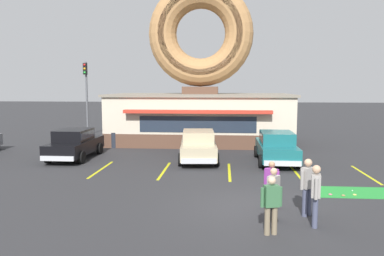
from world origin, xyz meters
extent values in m
plane|color=#2D2D30|center=(0.00, 0.00, 0.00)|extent=(160.00, 160.00, 0.00)
cube|color=brown|center=(-2.48, 14.00, 0.45)|extent=(12.00, 6.00, 0.90)
cube|color=beige|center=(-2.48, 14.00, 2.05)|extent=(12.00, 6.00, 2.30)
cube|color=gray|center=(-2.48, 14.00, 3.28)|extent=(12.30, 6.30, 0.16)
cube|color=red|center=(-2.48, 10.70, 2.35)|extent=(9.00, 0.60, 0.20)
cube|color=#232D3D|center=(-2.48, 10.98, 1.55)|extent=(7.20, 0.03, 1.00)
cube|color=brown|center=(-2.48, 14.00, 3.61)|extent=(2.40, 1.80, 0.50)
torus|color=#B27F4C|center=(-2.48, 14.00, 7.41)|extent=(7.10, 1.90, 7.10)
torus|color=#9E6B42|center=(-2.48, 13.57, 7.41)|extent=(6.25, 1.05, 6.24)
cube|color=green|center=(4.55, 2.01, 0.01)|extent=(4.69, 1.46, 0.03)
torus|color=#A5724C|center=(3.36, 1.46, 0.05)|extent=(0.13, 0.13, 0.04)
torus|color=#E5C666|center=(3.79, 1.59, 0.05)|extent=(0.13, 0.13, 0.04)
torus|color=#D8667F|center=(2.94, 1.56, 0.05)|extent=(0.13, 0.13, 0.04)
torus|color=#E5C666|center=(2.43, 2.32, 0.05)|extent=(0.13, 0.13, 0.04)
sphere|color=white|center=(3.88, 2.12, 0.05)|extent=(0.04, 0.04, 0.04)
cube|color=black|center=(-8.86, 7.56, 0.66)|extent=(1.77, 4.40, 0.68)
cube|color=black|center=(-8.86, 7.41, 1.30)|extent=(1.56, 2.10, 0.60)
cube|color=#232D3D|center=(-8.86, 7.41, 1.32)|extent=(1.59, 2.02, 0.36)
cube|color=silver|center=(-8.86, 9.79, 0.42)|extent=(1.67, 0.10, 0.24)
cube|color=silver|center=(-8.87, 5.33, 0.42)|extent=(1.67, 0.10, 0.24)
cylinder|color=black|center=(-9.74, 8.92, 0.32)|extent=(0.22, 0.64, 0.64)
cylinder|color=black|center=(-7.98, 8.92, 0.32)|extent=(0.22, 0.64, 0.64)
cylinder|color=black|center=(-9.75, 6.19, 0.32)|extent=(0.22, 0.64, 0.64)
cylinder|color=black|center=(-7.99, 6.19, 0.32)|extent=(0.22, 0.64, 0.64)
cube|color=#196066|center=(1.81, 7.31, 0.66)|extent=(1.79, 4.41, 0.68)
cube|color=#196066|center=(1.81, 7.16, 1.30)|extent=(1.57, 2.11, 0.60)
cube|color=#232D3D|center=(1.81, 7.16, 1.32)|extent=(1.60, 2.03, 0.36)
cube|color=silver|center=(1.82, 9.54, 0.42)|extent=(1.67, 0.11, 0.24)
cube|color=silver|center=(1.79, 5.08, 0.42)|extent=(1.67, 0.11, 0.24)
cylinder|color=black|center=(0.93, 8.68, 0.32)|extent=(0.22, 0.64, 0.64)
cylinder|color=black|center=(2.69, 8.66, 0.32)|extent=(0.22, 0.64, 0.64)
cylinder|color=black|center=(0.92, 5.95, 0.32)|extent=(0.22, 0.64, 0.64)
cylinder|color=black|center=(2.68, 5.94, 0.32)|extent=(0.22, 0.64, 0.64)
cube|color=#BCAD89|center=(-2.19, 7.49, 0.66)|extent=(2.10, 4.53, 0.68)
cube|color=#BCAD89|center=(-2.18, 7.34, 1.30)|extent=(1.72, 2.22, 0.60)
cube|color=#232D3D|center=(-2.18, 7.34, 1.32)|extent=(1.74, 2.14, 0.36)
cube|color=silver|center=(-2.37, 9.71, 0.42)|extent=(1.67, 0.23, 0.24)
cube|color=silver|center=(-2.01, 5.26, 0.42)|extent=(1.67, 0.23, 0.24)
cylinder|color=black|center=(-3.18, 8.78, 0.32)|extent=(0.27, 0.66, 0.64)
cylinder|color=black|center=(-1.42, 8.92, 0.32)|extent=(0.27, 0.66, 0.64)
cylinder|color=black|center=(-2.96, 6.06, 0.32)|extent=(0.27, 0.66, 0.64)
cylinder|color=black|center=(-1.21, 6.20, 0.32)|extent=(0.27, 0.66, 0.64)
cylinder|color=#232328|center=(0.63, -0.99, 0.38)|extent=(0.15, 0.15, 0.76)
cylinder|color=#232328|center=(0.52, -1.16, 0.38)|extent=(0.15, 0.15, 0.76)
cube|color=gray|center=(0.57, -1.07, 1.04)|extent=(0.41, 0.45, 0.56)
cylinder|color=gray|center=(0.71, -0.86, 1.01)|extent=(0.10, 0.10, 0.51)
cylinder|color=gray|center=(0.43, -1.28, 1.01)|extent=(0.10, 0.10, 0.51)
sphere|color=tan|center=(0.57, -1.07, 1.45)|extent=(0.20, 0.20, 0.20)
cylinder|color=#7F7056|center=(0.28, -2.21, 0.38)|extent=(0.15, 0.15, 0.76)
cylinder|color=#7F7056|center=(0.47, -2.15, 0.38)|extent=(0.15, 0.15, 0.76)
cube|color=#386B42|center=(0.38, -2.18, 1.04)|extent=(0.43, 0.33, 0.56)
cylinder|color=#386B42|center=(0.13, -2.24, 1.02)|extent=(0.10, 0.10, 0.51)
cylinder|color=#386B42|center=(0.62, -2.11, 1.02)|extent=(0.10, 0.10, 0.51)
sphere|color=beige|center=(0.38, -2.18, 1.46)|extent=(0.21, 0.21, 0.21)
cylinder|color=#474C66|center=(1.64, -1.61, 0.43)|extent=(0.15, 0.15, 0.86)
cylinder|color=#474C66|center=(1.68, -1.41, 0.43)|extent=(0.15, 0.15, 0.86)
cube|color=gray|center=(1.66, -1.51, 1.17)|extent=(0.31, 0.42, 0.63)
cylinder|color=gray|center=(1.61, -1.76, 1.14)|extent=(0.10, 0.10, 0.58)
cylinder|color=gray|center=(1.71, -1.27, 1.14)|extent=(0.10, 0.10, 0.58)
sphere|color=tan|center=(1.66, -1.51, 1.63)|extent=(0.23, 0.23, 0.23)
cylinder|color=#7F7056|center=(0.71, -0.17, 0.38)|extent=(0.15, 0.15, 0.76)
cylinder|color=#7F7056|center=(0.57, -0.02, 0.38)|extent=(0.15, 0.15, 0.76)
cube|color=#8C3393|center=(0.64, -0.10, 1.03)|extent=(0.43, 0.44, 0.55)
cylinder|color=#8C3393|center=(0.81, -0.28, 1.00)|extent=(0.10, 0.10, 0.51)
cylinder|color=#8C3393|center=(0.47, 0.09, 1.00)|extent=(0.10, 0.10, 0.51)
sphere|color=#9E7051|center=(0.64, -0.10, 1.44)|extent=(0.20, 0.20, 0.20)
cylinder|color=#474C66|center=(1.71, -0.57, 0.43)|extent=(0.15, 0.15, 0.86)
cylinder|color=#474C66|center=(1.56, -0.69, 0.43)|extent=(0.15, 0.15, 0.86)
cube|color=gray|center=(1.64, -0.63, 1.17)|extent=(0.45, 0.42, 0.63)
cylinder|color=gray|center=(1.83, -0.47, 1.14)|extent=(0.10, 0.10, 0.58)
cylinder|color=gray|center=(1.44, -0.79, 1.14)|extent=(0.10, 0.10, 0.58)
sphere|color=tan|center=(1.64, -0.63, 1.63)|extent=(0.23, 0.23, 0.23)
cylinder|color=#232833|center=(-7.79, 11.24, 0.47)|extent=(0.56, 0.56, 0.95)
torus|color=black|center=(-7.79, 11.24, 0.95)|extent=(0.57, 0.57, 0.05)
cylinder|color=#595B60|center=(-11.78, 17.32, 2.90)|extent=(0.16, 0.16, 5.80)
cube|color=black|center=(-11.78, 17.14, 5.25)|extent=(0.28, 0.24, 0.90)
sphere|color=red|center=(-11.78, 17.02, 5.55)|extent=(0.18, 0.18, 0.18)
sphere|color=orange|center=(-11.78, 17.02, 5.25)|extent=(0.18, 0.18, 0.18)
sphere|color=green|center=(-11.78, 17.02, 4.95)|extent=(0.18, 0.18, 0.18)
cube|color=yellow|center=(-6.60, 5.00, 0.00)|extent=(0.12, 3.60, 0.01)
cube|color=yellow|center=(-3.60, 5.00, 0.00)|extent=(0.12, 3.60, 0.01)
cube|color=yellow|center=(-0.60, 5.00, 0.00)|extent=(0.12, 3.60, 0.01)
cube|color=yellow|center=(2.40, 5.00, 0.00)|extent=(0.12, 3.60, 0.01)
cube|color=yellow|center=(5.40, 5.00, 0.00)|extent=(0.12, 3.60, 0.01)
camera|label=1|loc=(-0.89, -11.80, 3.89)|focal=35.00mm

